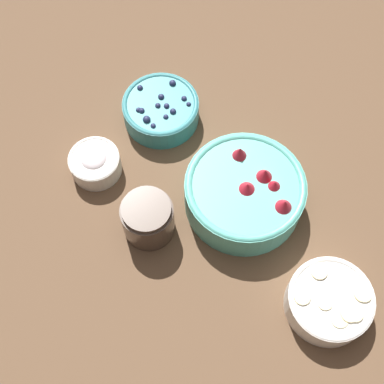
% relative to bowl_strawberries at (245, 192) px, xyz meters
% --- Properties ---
extents(ground_plane, '(4.00, 4.00, 0.00)m').
position_rel_bowl_strawberries_xyz_m(ground_plane, '(-0.02, -0.08, -0.05)').
color(ground_plane, brown).
extents(bowl_strawberries, '(0.23, 0.23, 0.10)m').
position_rel_bowl_strawberries_xyz_m(bowl_strawberries, '(0.00, 0.00, 0.00)').
color(bowl_strawberries, '#56B7A8').
rests_on(bowl_strawberries, ground_plane).
extents(bowl_blueberries, '(0.16, 0.16, 0.06)m').
position_rel_bowl_strawberries_xyz_m(bowl_blueberries, '(-0.20, -0.16, -0.01)').
color(bowl_blueberries, teal).
rests_on(bowl_blueberries, ground_plane).
extents(bowl_bananas, '(0.15, 0.15, 0.06)m').
position_rel_bowl_strawberries_xyz_m(bowl_bananas, '(0.21, 0.14, -0.01)').
color(bowl_bananas, white).
rests_on(bowl_bananas, ground_plane).
extents(bowl_cream, '(0.10, 0.10, 0.06)m').
position_rel_bowl_strawberries_xyz_m(bowl_cream, '(-0.08, -0.29, -0.02)').
color(bowl_cream, silver).
rests_on(bowl_cream, ground_plane).
extents(jar_chocolate, '(0.10, 0.10, 0.09)m').
position_rel_bowl_strawberries_xyz_m(jar_chocolate, '(0.05, -0.18, -0.00)').
color(jar_chocolate, '#4C3D33').
rests_on(jar_chocolate, ground_plane).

